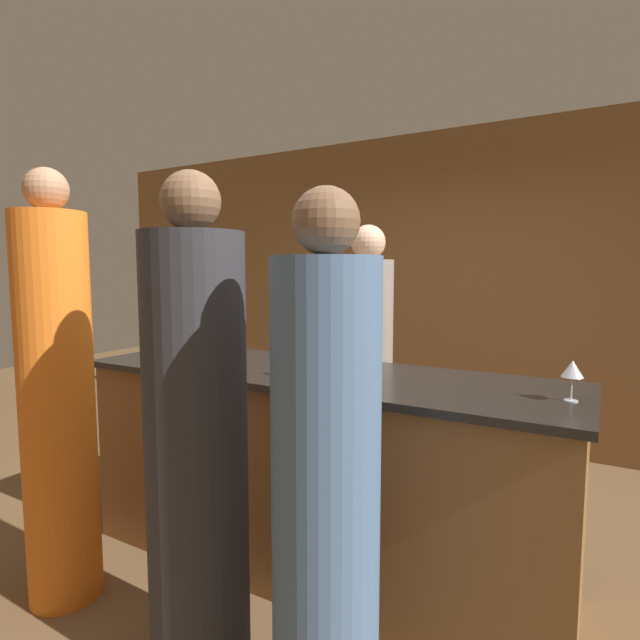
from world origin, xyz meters
name	(u,v)px	position (x,y,z in m)	size (l,w,h in m)	color
ground_plane	(316,564)	(0.00, 0.00, 0.00)	(14.00, 14.00, 0.00)	brown
back_wall	(446,287)	(0.00, 2.36, 1.40)	(8.00, 0.06, 2.80)	brown
bar_counter	(316,469)	(0.00, 0.00, 0.52)	(2.54, 0.79, 1.04)	brown
bartender	(367,375)	(-0.08, 0.80, 0.86)	(0.33, 0.33, 1.84)	gray
guest_0	(57,403)	(-0.91, -0.81, 0.94)	(0.32, 0.32, 2.00)	orange
guest_1	(326,498)	(0.53, -0.85, 0.84)	(0.34, 0.34, 1.80)	#4C6B93
guest_2	(197,448)	(-0.04, -0.81, 0.88)	(0.38, 0.38, 1.91)	#2D2D33
wine_bottle_0	(211,335)	(-0.82, 0.13, 1.16)	(0.08, 0.08, 0.30)	black
wine_bottle_1	(368,360)	(0.34, -0.12, 1.15)	(0.08, 0.08, 0.27)	black
wine_glass_0	(345,356)	(0.22, -0.11, 1.15)	(0.07, 0.07, 0.15)	silver
wine_glass_1	(234,349)	(-0.32, -0.26, 1.16)	(0.07, 0.07, 0.16)	silver
wine_glass_2	(572,370)	(1.17, -0.02, 1.17)	(0.08, 0.08, 0.16)	silver
wine_glass_3	(292,352)	(-0.02, -0.19, 1.16)	(0.07, 0.07, 0.16)	silver
wine_glass_4	(163,334)	(-1.04, -0.05, 1.17)	(0.07, 0.07, 0.17)	silver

